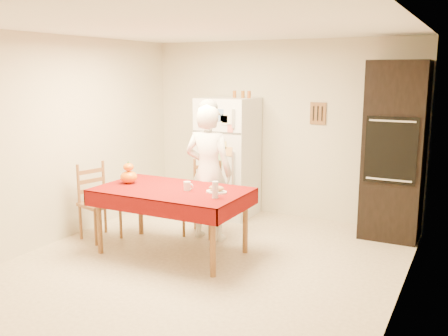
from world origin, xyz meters
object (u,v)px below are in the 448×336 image
Objects in this scene: dining_table at (172,195)px; chair_far at (204,195)px; refrigerator at (228,157)px; chair_left at (97,199)px; seated_woman at (209,173)px; bread_plate at (216,192)px; wine_glass at (215,190)px; coffee_mug at (187,186)px; oven_cabinet at (395,151)px; pumpkin_lower at (129,177)px.

chair_far is (-0.03, 0.80, -0.18)m from dining_table.
chair_left is at bearing -120.18° from refrigerator.
seated_woman reaches higher than bread_plate.
chair_left is at bearing 174.93° from wine_glass.
refrigerator reaches higher than coffee_mug.
refrigerator is at bearing 92.11° from chair_far.
dining_table is 0.23m from coffee_mug.
oven_cabinet is 22.00× the size of coffee_mug.
chair_left is 9.50× the size of coffee_mug.
chair_far is 4.76× the size of pumpkin_lower.
chair_left reaches higher than coffee_mug.
pumpkin_lower is at bearing -131.40° from chair_far.
oven_cabinet is at bearing 18.80° from chair_far.
bread_plate is (1.67, 0.05, 0.26)m from chair_left.
pumpkin_lower is (-0.46, -1.71, -0.01)m from refrigerator.
wine_glass is (0.78, -1.85, -0.00)m from refrigerator.
oven_cabinet reaches higher than pumpkin_lower.
wine_glass is at bearing -65.24° from bread_plate.
wine_glass is (-1.50, -1.89, -0.25)m from oven_cabinet.
chair_far is (-2.16, -0.97, -0.59)m from oven_cabinet.
chair_left is 1.44m from seated_woman.
seated_woman is at bearing -47.51° from chair_left.
refrigerator reaches higher than dining_table.
chair_far is at bearing 106.21° from coffee_mug.
coffee_mug is at bearing 4.50° from dining_table.
bread_plate is at bearing 122.10° from seated_woman.
seated_woman is (0.15, -0.15, 0.33)m from chair_far.
chair_left is 5.40× the size of wine_glass.
chair_far and chair_left have the same top height.
refrigerator is 7.08× the size of bread_plate.
wine_glass is at bearing -67.08° from refrigerator.
chair_far is 1.00× the size of chair_left.
pumpkin_lower reaches higher than coffee_mug.
refrigerator is 17.00× the size of coffee_mug.
chair_left is (-1.10, -0.77, 0.00)m from chair_far.
wine_glass is 0.24m from bread_plate.
chair_far is 5.40× the size of wine_glass.
wine_glass reaches higher than pumpkin_lower.
chair_far is at bearing -38.88° from chair_left.
oven_cabinet is 2.44m from chair_far.
seated_woman reaches higher than dining_table.
dining_table is at bearing -140.42° from oven_cabinet.
oven_cabinet is at bearing 51.66° from wine_glass.
refrigerator is 1.77m from pumpkin_lower.
seated_woman reaches higher than coffee_mug.
chair_far is 0.56× the size of seated_woman.
chair_far is at bearing 92.23° from dining_table.
refrigerator is 1.79× the size of chair_left.
coffee_mug is (0.08, -0.63, -0.03)m from seated_woman.
wine_glass is (0.63, -0.13, 0.16)m from dining_table.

